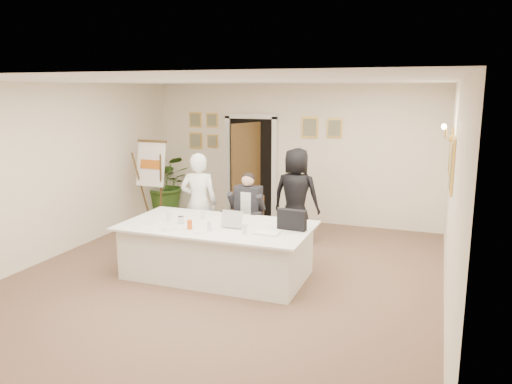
{
  "coord_description": "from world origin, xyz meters",
  "views": [
    {
      "loc": [
        2.81,
        -6.29,
        2.68
      ],
      "look_at": [
        0.27,
        0.6,
        1.18
      ],
      "focal_mm": 35.0,
      "sensor_mm": 36.0,
      "label": 1
    }
  ],
  "objects_px": {
    "standing_woman": "(296,196)",
    "paper_stack": "(267,233)",
    "laptop_bag": "(292,220)",
    "standing_man": "(199,203)",
    "seated_man": "(247,213)",
    "flip_chart": "(155,189)",
    "conference_table": "(217,250)",
    "potted_palm": "(167,183)",
    "oj_glass": "(190,225)",
    "steel_jug": "(181,220)",
    "laptop": "(235,217)"
  },
  "relations": [
    {
      "from": "laptop_bag",
      "to": "standing_man",
      "type": "bearing_deg",
      "value": 161.42
    },
    {
      "from": "seated_man",
      "to": "standing_man",
      "type": "xyz_separation_m",
      "value": [
        -0.81,
        -0.16,
        0.15
      ]
    },
    {
      "from": "oj_glass",
      "to": "seated_man",
      "type": "bearing_deg",
      "value": 78.71
    },
    {
      "from": "conference_table",
      "to": "laptop_bag",
      "type": "distance_m",
      "value": 1.22
    },
    {
      "from": "paper_stack",
      "to": "oj_glass",
      "type": "height_order",
      "value": "oj_glass"
    },
    {
      "from": "seated_man",
      "to": "flip_chart",
      "type": "relative_size",
      "value": 0.8
    },
    {
      "from": "seated_man",
      "to": "standing_woman",
      "type": "height_order",
      "value": "standing_woman"
    },
    {
      "from": "seated_man",
      "to": "steel_jug",
      "type": "bearing_deg",
      "value": -114.67
    },
    {
      "from": "standing_man",
      "to": "potted_palm",
      "type": "bearing_deg",
      "value": -63.93
    },
    {
      "from": "standing_man",
      "to": "seated_man",
      "type": "bearing_deg",
      "value": 176.34
    },
    {
      "from": "potted_palm",
      "to": "steel_jug",
      "type": "relative_size",
      "value": 11.94
    },
    {
      "from": "conference_table",
      "to": "steel_jug",
      "type": "bearing_deg",
      "value": -165.46
    },
    {
      "from": "flip_chart",
      "to": "laptop_bag",
      "type": "relative_size",
      "value": 4.21
    },
    {
      "from": "laptop",
      "to": "paper_stack",
      "type": "bearing_deg",
      "value": -18.4
    },
    {
      "from": "flip_chart",
      "to": "standing_woman",
      "type": "xyz_separation_m",
      "value": [
        2.83,
        0.06,
        0.06
      ]
    },
    {
      "from": "flip_chart",
      "to": "standing_woman",
      "type": "relative_size",
      "value": 1.01
    },
    {
      "from": "conference_table",
      "to": "standing_woman",
      "type": "bearing_deg",
      "value": 72.06
    },
    {
      "from": "flip_chart",
      "to": "steel_jug",
      "type": "distance_m",
      "value": 2.64
    },
    {
      "from": "laptop",
      "to": "laptop_bag",
      "type": "bearing_deg",
      "value": 10.08
    },
    {
      "from": "flip_chart",
      "to": "steel_jug",
      "type": "bearing_deg",
      "value": -50.23
    },
    {
      "from": "conference_table",
      "to": "potted_palm",
      "type": "bearing_deg",
      "value": 130.18
    },
    {
      "from": "standing_woman",
      "to": "steel_jug",
      "type": "height_order",
      "value": "standing_woman"
    },
    {
      "from": "paper_stack",
      "to": "oj_glass",
      "type": "bearing_deg",
      "value": -172.29
    },
    {
      "from": "flip_chart",
      "to": "oj_glass",
      "type": "distance_m",
      "value": 2.97
    },
    {
      "from": "standing_woman",
      "to": "paper_stack",
      "type": "height_order",
      "value": "standing_woman"
    },
    {
      "from": "laptop_bag",
      "to": "oj_glass",
      "type": "relative_size",
      "value": 3.13
    },
    {
      "from": "flip_chart",
      "to": "standing_man",
      "type": "relative_size",
      "value": 1.02
    },
    {
      "from": "flip_chart",
      "to": "potted_palm",
      "type": "distance_m",
      "value": 1.35
    },
    {
      "from": "standing_man",
      "to": "laptop_bag",
      "type": "xyz_separation_m",
      "value": [
        1.86,
        -0.84,
        0.08
      ]
    },
    {
      "from": "standing_woman",
      "to": "conference_table",
      "type": "bearing_deg",
      "value": 74.1
    },
    {
      "from": "conference_table",
      "to": "laptop",
      "type": "bearing_deg",
      "value": 1.39
    },
    {
      "from": "laptop",
      "to": "conference_table",
      "type": "bearing_deg",
      "value": -176.44
    },
    {
      "from": "seated_man",
      "to": "standing_woman",
      "type": "xyz_separation_m",
      "value": [
        0.59,
        0.84,
        0.16
      ]
    },
    {
      "from": "conference_table",
      "to": "potted_palm",
      "type": "relative_size",
      "value": 2.08
    },
    {
      "from": "laptop_bag",
      "to": "steel_jug",
      "type": "relative_size",
      "value": 3.7
    },
    {
      "from": "paper_stack",
      "to": "steel_jug",
      "type": "distance_m",
      "value": 1.35
    },
    {
      "from": "potted_palm",
      "to": "laptop_bag",
      "type": "bearing_deg",
      "value": -38.94
    },
    {
      "from": "oj_glass",
      "to": "laptop",
      "type": "bearing_deg",
      "value": 33.65
    },
    {
      "from": "laptop",
      "to": "laptop_bag",
      "type": "height_order",
      "value": "laptop_bag"
    },
    {
      "from": "laptop",
      "to": "paper_stack",
      "type": "height_order",
      "value": "laptop"
    },
    {
      "from": "paper_stack",
      "to": "steel_jug",
      "type": "xyz_separation_m",
      "value": [
        -1.35,
        0.07,
        0.04
      ]
    },
    {
      "from": "standing_woman",
      "to": "potted_palm",
      "type": "xyz_separation_m",
      "value": [
        -3.3,
        1.2,
        -0.2
      ]
    },
    {
      "from": "laptop",
      "to": "steel_jug",
      "type": "bearing_deg",
      "value": -167.89
    },
    {
      "from": "standing_man",
      "to": "steel_jug",
      "type": "relative_size",
      "value": 15.2
    },
    {
      "from": "flip_chart",
      "to": "oj_glass",
      "type": "relative_size",
      "value": 13.18
    },
    {
      "from": "potted_palm",
      "to": "paper_stack",
      "type": "height_order",
      "value": "potted_palm"
    },
    {
      "from": "laptop_bag",
      "to": "oj_glass",
      "type": "distance_m",
      "value": 1.43
    },
    {
      "from": "laptop",
      "to": "seated_man",
      "type": "bearing_deg",
      "value": 104.54
    },
    {
      "from": "flip_chart",
      "to": "paper_stack",
      "type": "xyz_separation_m",
      "value": [
        3.03,
        -2.1,
        -0.0
      ]
    },
    {
      "from": "conference_table",
      "to": "seated_man",
      "type": "xyz_separation_m",
      "value": [
        0.04,
        1.12,
        0.3
      ]
    }
  ]
}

